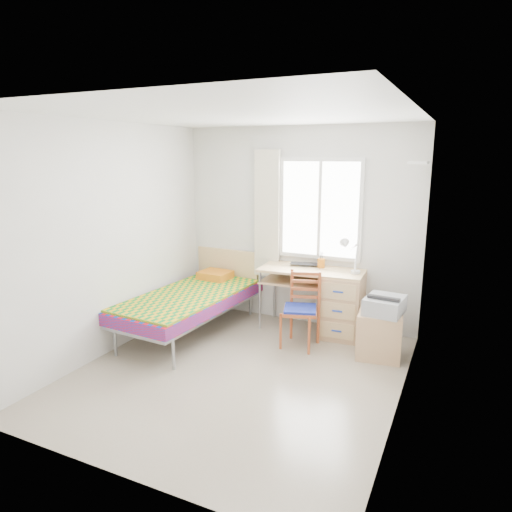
{
  "coord_description": "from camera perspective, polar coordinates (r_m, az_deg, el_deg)",
  "views": [
    {
      "loc": [
        2.02,
        -3.9,
        2.24
      ],
      "look_at": [
        -0.06,
        0.55,
        1.14
      ],
      "focal_mm": 32.0,
      "sensor_mm": 36.0,
      "label": 1
    }
  ],
  "objects": [
    {
      "name": "wall_left",
      "position": [
        5.41,
        -17.58,
        2.02
      ],
      "size": [
        0.0,
        3.5,
        3.5
      ],
      "primitive_type": "plane",
      "rotation": [
        1.57,
        0.0,
        1.57
      ],
      "color": "silver",
      "rests_on": "ground"
    },
    {
      "name": "wall_right",
      "position": [
        4.04,
        18.32,
        -1.5
      ],
      "size": [
        0.0,
        3.5,
        3.5
      ],
      "primitive_type": "plane",
      "rotation": [
        1.57,
        0.0,
        -1.57
      ],
      "color": "silver",
      "rests_on": "ground"
    },
    {
      "name": "bed",
      "position": [
        5.9,
        -7.91,
        -5.28
      ],
      "size": [
        1.12,
        2.16,
        0.91
      ],
      "rotation": [
        0.0,
        0.0,
        -0.07
      ],
      "color": "gray",
      "rests_on": "floor"
    },
    {
      "name": "ceiling",
      "position": [
        4.41,
        -2.48,
        17.3
      ],
      "size": [
        3.5,
        3.5,
        0.0
      ],
      "primitive_type": "plane",
      "rotation": [
        3.14,
        0.0,
        0.0
      ],
      "color": "white",
      "rests_on": "wall_back"
    },
    {
      "name": "cabinet",
      "position": [
        5.36,
        15.15,
        -9.5
      ],
      "size": [
        0.53,
        0.48,
        0.52
      ],
      "rotation": [
        0.0,
        0.0,
        0.12
      ],
      "color": "tan",
      "rests_on": "floor"
    },
    {
      "name": "pen_cup",
      "position": [
        5.89,
        8.15,
        -0.89
      ],
      "size": [
        0.11,
        0.11,
        0.12
      ],
      "primitive_type": "cylinder",
      "rotation": [
        0.0,
        0.0,
        0.14
      ],
      "color": "orange",
      "rests_on": "desk"
    },
    {
      "name": "task_lamp",
      "position": [
        5.53,
        11.54,
        0.49
      ],
      "size": [
        0.24,
        0.34,
        0.45
      ],
      "rotation": [
        0.0,
        0.0,
        0.09
      ],
      "color": "white",
      "rests_on": "desk"
    },
    {
      "name": "curtain",
      "position": [
        6.14,
        1.39,
        5.23
      ],
      "size": [
        0.35,
        0.05,
        1.7
      ],
      "primitive_type": "cube",
      "color": "beige",
      "rests_on": "wall_back"
    },
    {
      "name": "chair",
      "position": [
        5.44,
        5.8,
        -6.05
      ],
      "size": [
        0.48,
        0.48,
        0.9
      ],
      "rotation": [
        0.0,
        0.0,
        0.3
      ],
      "color": "#A93F20",
      "rests_on": "floor"
    },
    {
      "name": "wall_back",
      "position": [
        6.08,
        5.28,
        3.67
      ],
      "size": [
        3.2,
        0.0,
        3.2
      ],
      "primitive_type": "plane",
      "rotation": [
        1.57,
        0.0,
        0.0
      ],
      "color": "silver",
      "rests_on": "ground"
    },
    {
      "name": "laptop",
      "position": [
        5.93,
        6.13,
        -1.19
      ],
      "size": [
        0.44,
        0.33,
        0.03
      ],
      "primitive_type": "imported",
      "rotation": [
        0.0,
        0.0,
        0.22
      ],
      "color": "black",
      "rests_on": "desk"
    },
    {
      "name": "printer",
      "position": [
        5.25,
        15.78,
        -5.88
      ],
      "size": [
        0.43,
        0.49,
        0.19
      ],
      "rotation": [
        0.0,
        0.0,
        -0.1
      ],
      "color": "#A9ACB1",
      "rests_on": "cabinet"
    },
    {
      "name": "book",
      "position": [
        5.96,
        5.38,
        -3.51
      ],
      "size": [
        0.21,
        0.27,
        0.02
      ],
      "primitive_type": "imported",
      "rotation": [
        0.0,
        0.0,
        0.12
      ],
      "color": "gray",
      "rests_on": "desk"
    },
    {
      "name": "window",
      "position": [
        5.93,
        8.0,
        5.81
      ],
      "size": [
        1.1,
        0.04,
        1.3
      ],
      "color": "white",
      "rests_on": "wall_back"
    },
    {
      "name": "desk",
      "position": [
        5.83,
        10.23,
        -5.54
      ],
      "size": [
        1.34,
        0.67,
        0.82
      ],
      "rotation": [
        0.0,
        0.0,
        0.05
      ],
      "color": "tan",
      "rests_on": "floor"
    },
    {
      "name": "floating_shelf",
      "position": [
        5.33,
        19.66,
        10.94
      ],
      "size": [
        0.2,
        0.32,
        0.03
      ],
      "primitive_type": "cube",
      "color": "white",
      "rests_on": "wall_right"
    },
    {
      "name": "floor",
      "position": [
        4.93,
        -2.18,
        -14.4
      ],
      "size": [
        3.5,
        3.5,
        0.0
      ],
      "primitive_type": "plane",
      "color": "#BCAD93",
      "rests_on": "ground"
    }
  ]
}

